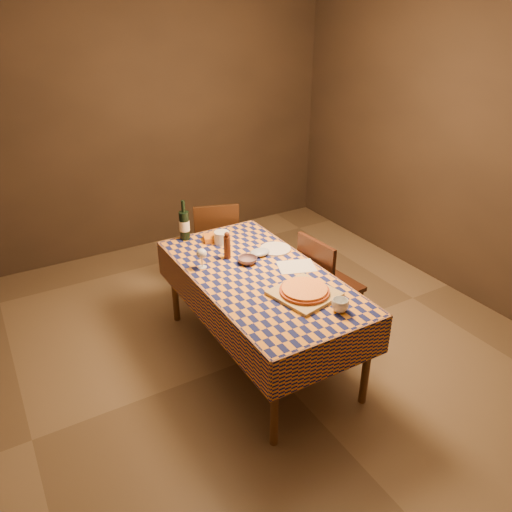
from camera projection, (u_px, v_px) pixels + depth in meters
name	position (u px, v px, depth m)	size (l,w,h in m)	color
room	(260.00, 202.00, 3.48)	(5.00, 5.10, 2.70)	brown
dining_table	(259.00, 283.00, 3.79)	(0.94, 1.84, 0.77)	brown
cutting_board	(304.00, 294.00, 3.48)	(0.40, 0.40, 0.02)	tan
pizza	(304.00, 290.00, 3.46)	(0.45, 0.45, 0.04)	#A53F1B
pepper_mill	(227.00, 246.00, 3.93)	(0.06, 0.06, 0.23)	#451E10
bowl	(248.00, 260.00, 3.90)	(0.15, 0.15, 0.05)	#674D56
wine_glass	(202.00, 254.00, 3.79)	(0.09, 0.09, 0.16)	white
wine_bottle	(184.00, 225.00, 4.24)	(0.11, 0.11, 0.35)	black
deli_tub	(222.00, 238.00, 4.20)	(0.13, 0.13, 0.11)	silver
takeout_container	(215.00, 238.00, 4.26)	(0.19, 0.13, 0.05)	#CA6C1A
white_plate	(275.00, 249.00, 4.11)	(0.26, 0.26, 0.01)	silver
tumbler	(340.00, 305.00, 3.28)	(0.11, 0.11, 0.09)	white
flour_patch	(296.00, 266.00, 3.85)	(0.28, 0.22, 0.00)	silver
flour_bag	(260.00, 252.00, 4.02)	(0.17, 0.13, 0.05)	#98A9C3
chair_far	(216.00, 241.00, 4.84)	(0.53, 0.54, 0.93)	black
chair_right	(324.00, 282.00, 4.14)	(0.46, 0.46, 0.93)	black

